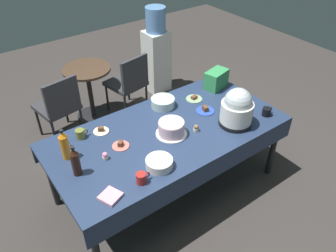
{
  "coord_description": "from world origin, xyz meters",
  "views": [
    {
      "loc": [
        -1.44,
        -1.98,
        2.63
      ],
      "look_at": [
        0.0,
        0.0,
        0.8
      ],
      "focal_mm": 35.78,
      "sensor_mm": 36.0,
      "label": 1
    }
  ],
  "objects": [
    {
      "name": "ground",
      "position": [
        0.0,
        0.0,
        0.0
      ],
      "size": [
        9.0,
        9.0,
        0.0
      ],
      "primitive_type": "plane",
      "color": "#383330"
    },
    {
      "name": "potluck_table",
      "position": [
        0.0,
        0.0,
        0.69
      ],
      "size": [
        2.2,
        1.1,
        0.75
      ],
      "color": "navy",
      "rests_on": "ground"
    },
    {
      "name": "frosted_layer_cake",
      "position": [
        -0.01,
        -0.06,
        0.82
      ],
      "size": [
        0.29,
        0.29,
        0.14
      ],
      "color": "silver",
      "rests_on": "potluck_table"
    },
    {
      "name": "slow_cooker",
      "position": [
        0.57,
        -0.29,
        0.92
      ],
      "size": [
        0.31,
        0.31,
        0.38
      ],
      "color": "black",
      "rests_on": "potluck_table"
    },
    {
      "name": "glass_salad_bowl",
      "position": [
        0.2,
        0.36,
        0.8
      ],
      "size": [
        0.24,
        0.24,
        0.09
      ],
      "primitive_type": "cylinder",
      "color": "#B2C6BC",
      "rests_on": "potluck_table"
    },
    {
      "name": "ceramic_snack_bowl",
      "position": [
        -0.34,
        -0.35,
        0.79
      ],
      "size": [
        0.22,
        0.22,
        0.08
      ],
      "primitive_type": "cylinder",
      "color": "silver",
      "rests_on": "potluck_table"
    },
    {
      "name": "dessert_plate_cream",
      "position": [
        -0.51,
        0.35,
        0.76
      ],
      "size": [
        0.14,
        0.14,
        0.05
      ],
      "color": "beige",
      "rests_on": "potluck_table"
    },
    {
      "name": "dessert_plate_sage",
      "position": [
        0.54,
        0.27,
        0.76
      ],
      "size": [
        0.17,
        0.17,
        0.04
      ],
      "color": "#8CA87F",
      "rests_on": "potluck_table"
    },
    {
      "name": "dessert_plate_coral",
      "position": [
        -0.47,
        0.06,
        0.76
      ],
      "size": [
        0.15,
        0.15,
        0.05
      ],
      "color": "#E07266",
      "rests_on": "potluck_table"
    },
    {
      "name": "dessert_plate_cobalt",
      "position": [
        0.49,
        0.04,
        0.76
      ],
      "size": [
        0.18,
        0.18,
        0.06
      ],
      "color": "#2D4CB2",
      "rests_on": "potluck_table"
    },
    {
      "name": "cupcake_vanilla",
      "position": [
        -0.65,
        -0.01,
        0.78
      ],
      "size": [
        0.05,
        0.05,
        0.07
      ],
      "color": "beige",
      "rests_on": "potluck_table"
    },
    {
      "name": "cupcake_berry",
      "position": [
        0.2,
        -0.16,
        0.78
      ],
      "size": [
        0.05,
        0.05,
        0.07
      ],
      "color": "beige",
      "rests_on": "potluck_table"
    },
    {
      "name": "cupcake_lemon",
      "position": [
        -0.84,
        0.32,
        0.78
      ],
      "size": [
        0.05,
        0.05,
        0.07
      ],
      "color": "beige",
      "rests_on": "potluck_table"
    },
    {
      "name": "soda_bottle_cola",
      "position": [
        -0.9,
        -0.03,
        0.88
      ],
      "size": [
        0.07,
        0.07,
        0.28
      ],
      "color": "#33190F",
      "rests_on": "potluck_table"
    },
    {
      "name": "soda_bottle_orange_juice",
      "position": [
        -0.9,
        0.19,
        0.88
      ],
      "size": [
        0.07,
        0.07,
        0.29
      ],
      "color": "orange",
      "rests_on": "potluck_table"
    },
    {
      "name": "coffee_mug_olive",
      "position": [
        -0.69,
        0.37,
        0.79
      ],
      "size": [
        0.12,
        0.08,
        0.09
      ],
      "color": "olive",
      "rests_on": "potluck_table"
    },
    {
      "name": "coffee_mug_black",
      "position": [
        0.92,
        -0.37,
        0.79
      ],
      "size": [
        0.12,
        0.08,
        0.08
      ],
      "color": "black",
      "rests_on": "potluck_table"
    },
    {
      "name": "coffee_mug_red",
      "position": [
        -0.55,
        -0.41,
        0.79
      ],
      "size": [
        0.12,
        0.08,
        0.09
      ],
      "color": "#B2231E",
      "rests_on": "potluck_table"
    },
    {
      "name": "soda_carton",
      "position": [
        0.89,
        0.32,
        0.85
      ],
      "size": [
        0.29,
        0.22,
        0.2
      ],
      "primitive_type": "cube",
      "rotation": [
        0.0,
        0.0,
        0.24
      ],
      "color": "#338C4C",
      "rests_on": "potluck_table"
    },
    {
      "name": "paper_napkin_stack",
      "position": [
        -0.81,
        -0.4,
        0.76
      ],
      "size": [
        0.18,
        0.18,
        0.02
      ],
      "primitive_type": "cube",
      "rotation": [
        0.0,
        0.0,
        0.38
      ],
      "color": "pink",
      "rests_on": "potluck_table"
    },
    {
      "name": "maroon_chair_left",
      "position": [
        -0.54,
        1.43,
        0.49
      ],
      "size": [
        0.5,
        0.5,
        0.85
      ],
      "color": "#333338",
      "rests_on": "ground"
    },
    {
      "name": "maroon_chair_right",
      "position": [
        0.41,
        1.43,
        0.49
      ],
      "size": [
        0.51,
        0.51,
        0.85
      ],
      "color": "#333338",
      "rests_on": "ground"
    },
    {
      "name": "round_cafe_table",
      "position": [
        -0.05,
        1.65,
        0.5
      ],
      "size": [
        0.6,
        0.6,
        0.72
      ],
      "color": "#473323",
      "rests_on": "ground"
    },
    {
      "name": "water_cooler",
      "position": [
        1.07,
        1.76,
        0.59
      ],
      "size": [
        0.32,
        0.32,
        1.24
      ],
      "color": "silver",
      "rests_on": "ground"
    }
  ]
}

